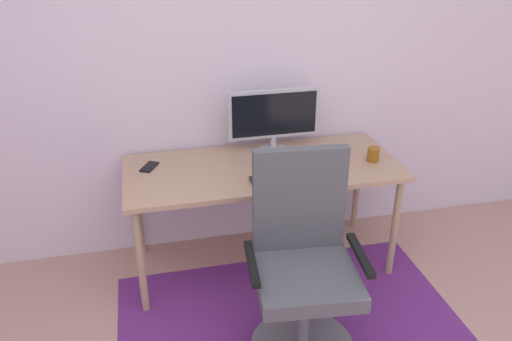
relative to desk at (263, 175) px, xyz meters
name	(u,v)px	position (x,y,z in m)	size (l,w,h in m)	color
wall_back	(211,57)	(-0.24, 0.42, 0.64)	(6.00, 0.10, 2.60)	silver
area_rug	(297,337)	(0.02, -0.72, -0.65)	(1.93, 1.49, 0.01)	#662774
desk	(263,175)	(0.00, 0.00, 0.00)	(1.67, 0.71, 0.72)	tan
monitor	(274,116)	(0.12, 0.21, 0.30)	(0.58, 0.18, 0.41)	#B2B2B7
keyboard	(288,179)	(0.10, -0.22, 0.07)	(0.43, 0.13, 0.02)	black
computer_mouse	(335,168)	(0.41, -0.17, 0.08)	(0.06, 0.10, 0.03)	white
coffee_cup	(373,154)	(0.69, -0.08, 0.11)	(0.08, 0.08, 0.09)	#905717
cell_phone	(149,167)	(-0.68, 0.13, 0.07)	(0.07, 0.14, 0.01)	black
office_chair	(303,276)	(0.03, -0.75, -0.21)	(0.61, 0.55, 1.09)	slate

